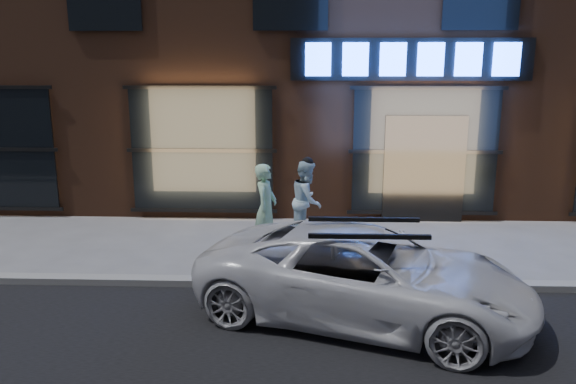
% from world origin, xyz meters
% --- Properties ---
extents(ground, '(90.00, 90.00, 0.00)m').
position_xyz_m(ground, '(0.00, 0.00, 0.00)').
color(ground, slate).
rests_on(ground, ground).
extents(curb, '(60.00, 0.25, 0.12)m').
position_xyz_m(curb, '(0.00, 0.00, 0.06)').
color(curb, gray).
rests_on(curb, ground).
extents(storefront_building, '(30.20, 8.28, 10.30)m').
position_xyz_m(storefront_building, '(-0.00, 7.99, 5.15)').
color(storefront_building, '#54301E').
rests_on(storefront_building, ground).
extents(man_bowtie, '(0.53, 0.69, 1.69)m').
position_xyz_m(man_bowtie, '(-3.39, 1.77, 0.85)').
color(man_bowtie, '#9ED0A9').
rests_on(man_bowtie, ground).
extents(man_cap, '(0.75, 0.89, 1.64)m').
position_xyz_m(man_cap, '(-2.61, 2.49, 0.82)').
color(man_cap, white).
rests_on(man_cap, ground).
extents(white_suv, '(5.10, 3.52, 1.30)m').
position_xyz_m(white_suv, '(-1.78, -1.10, 0.65)').
color(white_suv, silver).
rests_on(white_suv, ground).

